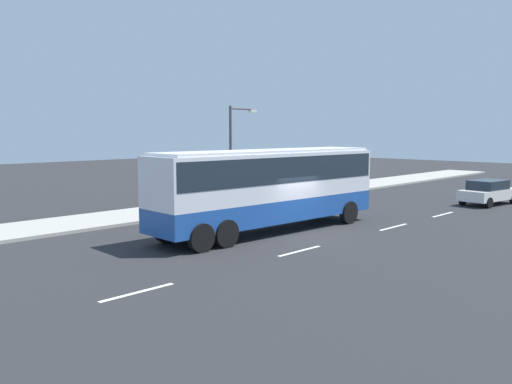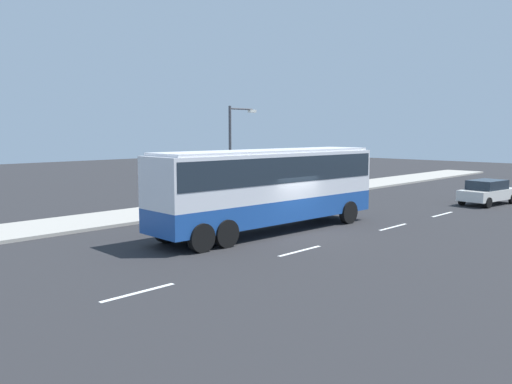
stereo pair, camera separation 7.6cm
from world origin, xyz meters
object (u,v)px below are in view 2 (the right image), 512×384
object	(u,v)px
car_white_minivan	(487,192)
pedestrian_at_crossing	(161,195)
street_lamp	(234,147)
coach_bus	(269,181)
pedestrian_near_curb	(208,189)

from	to	relation	value
car_white_minivan	pedestrian_at_crossing	bearing A→B (deg)	151.49
car_white_minivan	street_lamp	distance (m)	15.84
car_white_minivan	street_lamp	size ratio (longest dim) A/B	0.77
coach_bus	pedestrian_near_curb	xyz separation A→B (m)	(2.50, 7.08, -1.10)
car_white_minivan	pedestrian_near_curb	bearing A→B (deg)	148.22
coach_bus	pedestrian_at_crossing	size ratio (longest dim) A/B	7.79
coach_bus	street_lamp	world-z (taller)	street_lamp
car_white_minivan	pedestrian_at_crossing	size ratio (longest dim) A/B	2.92
pedestrian_near_curb	pedestrian_at_crossing	bearing A→B (deg)	111.72
coach_bus	pedestrian_at_crossing	world-z (taller)	coach_bus
car_white_minivan	pedestrian_near_curb	xyz separation A→B (m)	(-13.27, 10.78, 0.37)
coach_bus	car_white_minivan	world-z (taller)	coach_bus
pedestrian_at_crossing	street_lamp	bearing A→B (deg)	173.55
street_lamp	pedestrian_at_crossing	bearing A→B (deg)	158.53
coach_bus	pedestrian_at_crossing	distance (m)	7.94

